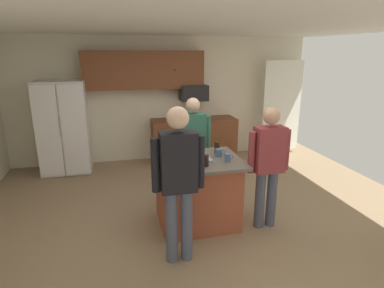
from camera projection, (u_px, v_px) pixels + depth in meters
The scene contains 20 objects.
floor at pixel (195, 216), 4.60m from camera, with size 7.04×7.04×0.00m, color #937A5B.
ceiling at pixel (196, 24), 3.86m from camera, with size 7.04×7.04×0.00m, color white.
back_wall at pixel (163, 99), 6.84m from camera, with size 6.40×0.10×2.60m, color beige.
french_door_window_panel at pixel (282, 106), 7.11m from camera, with size 0.90×0.06×2.00m, color white.
cabinet_run_upper at pixel (144, 70), 6.39m from camera, with size 2.40×0.38×0.75m.
cabinet_run_lower at pixel (194, 139), 6.92m from camera, with size 1.80×0.63×0.90m.
refrigerator at pixel (64, 127), 6.11m from camera, with size 0.90×0.76×1.77m.
microwave_over_range at pixel (194, 93), 6.65m from camera, with size 0.56×0.40×0.32m, color black.
kitchen_island at pixel (197, 191), 4.31m from camera, with size 1.16×0.95×0.92m.
person_elder_center at pixel (268, 161), 4.10m from camera, with size 0.57×0.22×1.63m.
person_guest_by_door at pixel (178, 176), 3.37m from camera, with size 0.57×0.23×1.76m.
person_host_foreground at pixel (193, 142), 4.97m from camera, with size 0.57×0.22×1.62m.
tumbler_amber at pixel (217, 147), 4.42m from camera, with size 0.08×0.08×0.16m.
glass_pilsner at pixel (193, 148), 4.46m from camera, with size 0.07×0.07×0.13m.
glass_short_whisky at pixel (206, 161), 3.91m from camera, with size 0.06×0.06×0.15m.
glass_stout_tall at pixel (164, 155), 4.17m from camera, with size 0.08×0.08×0.13m.
mug_ceramic_white at pixel (228, 157), 4.10m from camera, with size 0.12×0.08×0.11m.
mug_blue_stoneware at pixel (219, 153), 4.29m from camera, with size 0.13×0.09×0.11m.
glass_dark_ale at pixel (184, 150), 4.36m from camera, with size 0.07×0.07×0.14m.
serving_tray at pixel (193, 160), 4.12m from camera, with size 0.44×0.30×0.04m.
Camera 1 is at (-1.02, -3.99, 2.29)m, focal length 29.84 mm.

